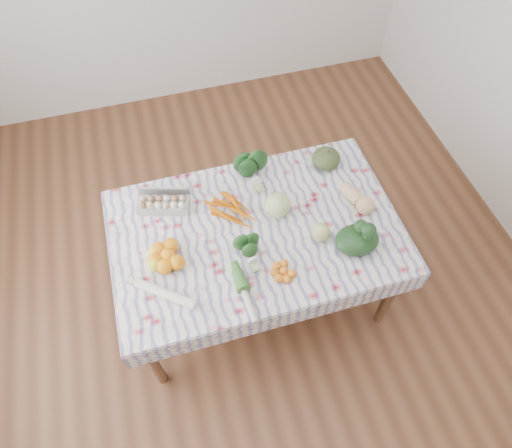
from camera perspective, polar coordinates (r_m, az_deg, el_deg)
name	(u,v)px	position (r m, az deg, el deg)	size (l,w,h in m)	color
ground	(256,289)	(3.28, 0.00, -8.19)	(4.50, 4.50, 0.00)	brown
dining_table	(256,238)	(2.69, 0.00, -1.72)	(1.60, 1.00, 0.75)	brown
tablecloth	(256,230)	(2.62, 0.00, -0.80)	(1.66, 1.06, 0.01)	white
egg_carton	(163,205)	(2.73, -11.52, 2.36)	(0.30, 0.12, 0.08)	#A3A29E
carrot_bunch	(232,213)	(2.66, -3.06, 1.43)	(0.25, 0.22, 0.04)	#C75A01
kale_bunch	(254,171)	(2.79, -0.31, 6.63)	(0.18, 0.15, 0.15)	#163E17
kabocha_squash	(326,158)	(2.92, 8.76, 8.11)	(0.18, 0.18, 0.12)	#3F5026
cabbage	(278,205)	(2.63, 2.76, 2.39)	(0.15, 0.15, 0.15)	#B7CF80
butternut_squash	(358,198)	(2.75, 12.61, 3.19)	(0.11, 0.23, 0.11)	#DCB17B
orange_cluster	(168,256)	(2.52, -10.97, -3.90)	(0.27, 0.27, 0.09)	orange
broccoli	(250,252)	(2.48, -0.72, -3.54)	(0.14, 0.14, 0.10)	#21511E
mandarin_cluster	(284,271)	(2.45, 3.46, -5.86)	(0.16, 0.16, 0.05)	orange
grapefruit	(321,232)	(2.57, 8.08, -1.01)	(0.11, 0.11, 0.11)	#C2C56A
spinach_bag	(357,240)	(2.57, 12.51, -1.94)	(0.25, 0.20, 0.11)	black
daikon	(166,294)	(2.43, -11.22, -8.54)	(0.05, 0.05, 0.36)	white
leek	(245,293)	(2.40, -1.43, -8.59)	(0.04, 0.04, 0.34)	beige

